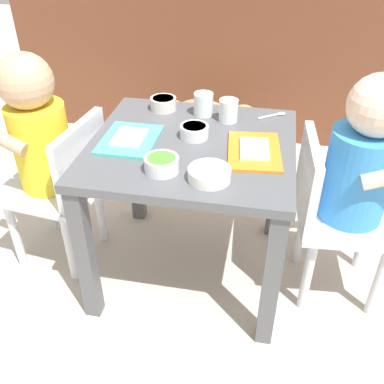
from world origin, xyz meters
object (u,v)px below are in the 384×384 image
object	(u,v)px
seated_child_right	(357,168)
cereal_bowl_right_side	(162,164)
dining_table	(192,170)
cereal_bowl_left_side	(209,174)
food_tray_left	(130,139)
dog	(211,123)
food_tray_right	(254,151)
veggie_bowl_near	(163,103)
veggie_bowl_far	(194,131)
seated_child_left	(43,141)
water_cup_left	(204,106)
water_cup_right	(228,112)
spoon_by_left_tray	(274,115)

from	to	relation	value
seated_child_right	cereal_bowl_right_side	distance (m)	0.52
dining_table	cereal_bowl_left_side	world-z (taller)	cereal_bowl_left_side
food_tray_left	dog	bearing A→B (deg)	78.55
dining_table	seated_child_right	size ratio (longest dim) A/B	0.81
seated_child_right	food_tray_right	size ratio (longest dim) A/B	3.20
seated_child_right	cereal_bowl_left_side	bearing A→B (deg)	-154.00
cereal_bowl_right_side	veggie_bowl_near	bearing A→B (deg)	103.31
cereal_bowl_right_side	dining_table	bearing A→B (deg)	73.62
cereal_bowl_right_side	veggie_bowl_far	world-z (taller)	cereal_bowl_right_side
food_tray_left	food_tray_right	distance (m)	0.34
seated_child_left	water_cup_left	size ratio (longest dim) A/B	10.12
cereal_bowl_right_side	veggie_bowl_far	bearing A→B (deg)	76.59
food_tray_right	dog	bearing A→B (deg)	107.70
water_cup_left	water_cup_right	world-z (taller)	water_cup_left
cereal_bowl_left_side	spoon_by_left_tray	distance (m)	0.41
food_tray_left	spoon_by_left_tray	size ratio (longest dim) A/B	2.15
dining_table	cereal_bowl_right_side	xyz separation A→B (m)	(-0.05, -0.16, 0.11)
cereal_bowl_left_side	seated_child_left	bearing A→B (deg)	162.47
food_tray_right	seated_child_left	bearing A→B (deg)	178.78
veggie_bowl_far	food_tray_left	bearing A→B (deg)	-162.18
cereal_bowl_right_side	spoon_by_left_tray	bearing A→B (deg)	54.78
dog	water_cup_right	bearing A→B (deg)	-76.16
cereal_bowl_left_side	spoon_by_left_tray	bearing A→B (deg)	70.04
food_tray_left	seated_child_left	bearing A→B (deg)	177.25
water_cup_left	food_tray_right	bearing A→B (deg)	-50.37
seated_child_left	water_cup_right	bearing A→B (deg)	17.38
dining_table	water_cup_left	world-z (taller)	water_cup_left
seated_child_left	food_tray_right	bearing A→B (deg)	-1.22
food_tray_right	cereal_bowl_right_side	xyz separation A→B (m)	(-0.22, -0.13, 0.01)
dog	cereal_bowl_right_side	distance (m)	0.84
veggie_bowl_near	cereal_bowl_right_side	bearing A→B (deg)	-76.69
food_tray_left	cereal_bowl_left_side	bearing A→B (deg)	-31.42
seated_child_right	food_tray_right	xyz separation A→B (m)	(-0.27, -0.03, 0.04)
dog	food_tray_right	size ratio (longest dim) A/B	1.89
seated_child_right	dog	size ratio (longest dim) A/B	1.69
water_cup_left	cereal_bowl_right_side	xyz separation A→B (m)	(-0.05, -0.34, -0.01)
seated_child_left	veggie_bowl_near	xyz separation A→B (m)	(0.31, 0.21, 0.05)
dining_table	cereal_bowl_right_side	world-z (taller)	cereal_bowl_right_side
cereal_bowl_right_side	spoon_by_left_tray	distance (m)	0.46
cereal_bowl_left_side	spoon_by_left_tray	xyz separation A→B (m)	(0.14, 0.39, -0.01)
food_tray_left	food_tray_right	xyz separation A→B (m)	(0.34, -0.00, 0.00)
dining_table	veggie_bowl_near	world-z (taller)	veggie_bowl_near
dog	veggie_bowl_near	xyz separation A→B (m)	(-0.09, -0.44, 0.27)
cereal_bowl_left_side	spoon_by_left_tray	world-z (taller)	cereal_bowl_left_side
seated_child_left	dog	world-z (taller)	seated_child_left
spoon_by_left_tray	water_cup_left	bearing A→B (deg)	-171.72
seated_child_left	dining_table	bearing A→B (deg)	1.11
veggie_bowl_far	food_tray_right	bearing A→B (deg)	-17.67
dog	food_tray_left	xyz separation A→B (m)	(-0.13, -0.66, 0.25)
food_tray_left	veggie_bowl_near	world-z (taller)	veggie_bowl_near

